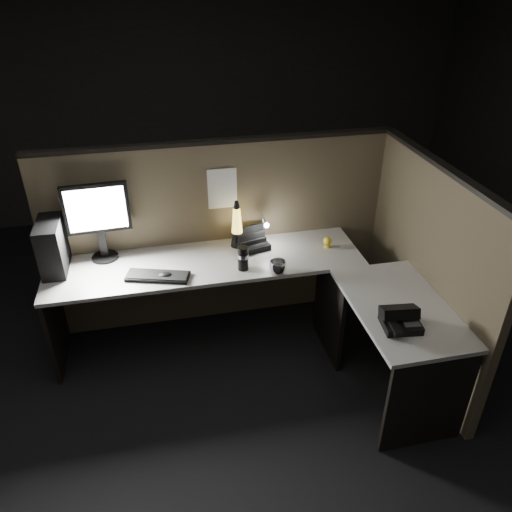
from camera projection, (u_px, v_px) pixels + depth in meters
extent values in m
plane|color=black|center=(243.00, 389.00, 3.55)|extent=(6.00, 6.00, 0.00)
plane|color=#282623|center=(189.00, 97.00, 5.37)|extent=(6.00, 0.00, 6.00)
cube|color=brown|center=(220.00, 236.00, 3.95)|extent=(2.66, 0.06, 1.50)
cube|color=brown|center=(425.00, 272.00, 3.49)|extent=(0.06, 1.66, 1.50)
cube|color=#B1AEA7|center=(206.00, 263.00, 3.66)|extent=(2.30, 0.60, 0.03)
cube|color=#B1AEA7|center=(401.00, 307.00, 3.20)|extent=(0.60, 1.00, 0.03)
cube|color=black|center=(55.00, 322.00, 3.64)|extent=(0.03, 0.55, 0.70)
cube|color=black|center=(428.00, 403.00, 2.98)|extent=(0.55, 0.03, 0.70)
cube|color=black|center=(329.00, 312.00, 3.75)|extent=(0.03, 0.55, 0.70)
cube|color=black|center=(52.00, 246.00, 3.47)|extent=(0.16, 0.35, 0.37)
cylinder|color=black|center=(105.00, 257.00, 3.69)|extent=(0.19, 0.19, 0.02)
cube|color=black|center=(103.00, 242.00, 3.64)|extent=(0.06, 0.05, 0.22)
cube|color=black|center=(97.00, 208.00, 3.50)|extent=(0.45, 0.06, 0.37)
cube|color=white|center=(96.00, 210.00, 3.48)|extent=(0.40, 0.02, 0.31)
cube|color=black|center=(158.00, 276.00, 3.46)|extent=(0.46, 0.27, 0.02)
ellipsoid|color=black|center=(166.00, 275.00, 3.45)|extent=(0.12, 0.10, 0.04)
cube|color=silver|center=(263.00, 238.00, 3.93)|extent=(0.04, 0.04, 0.03)
cylinder|color=silver|center=(263.00, 227.00, 3.88)|extent=(0.01, 0.01, 0.16)
cylinder|color=silver|center=(265.00, 221.00, 3.79)|extent=(0.01, 0.11, 0.01)
sphere|color=white|center=(267.00, 225.00, 3.74)|extent=(0.04, 0.04, 0.04)
cube|color=black|center=(252.00, 245.00, 3.81)|extent=(0.27, 0.25, 0.05)
cube|color=black|center=(253.00, 243.00, 3.77)|extent=(0.22, 0.07, 0.08)
cube|color=black|center=(250.00, 232.00, 3.83)|extent=(0.22, 0.07, 0.15)
cone|color=black|center=(237.00, 239.00, 3.82)|extent=(0.10, 0.10, 0.12)
cone|color=gold|center=(237.00, 220.00, 3.73)|extent=(0.08, 0.08, 0.20)
sphere|color=brown|center=(237.00, 228.00, 3.77)|extent=(0.04, 0.04, 0.04)
sphere|color=brown|center=(237.00, 219.00, 3.73)|extent=(0.03, 0.03, 0.03)
cone|color=black|center=(236.00, 205.00, 3.67)|extent=(0.05, 0.05, 0.06)
cylinder|color=black|center=(243.00, 258.00, 3.52)|extent=(0.08, 0.08, 0.18)
imported|color=silver|center=(278.00, 267.00, 3.50)|extent=(0.15, 0.15, 0.09)
sphere|color=yellow|center=(328.00, 241.00, 3.80)|extent=(0.06, 0.06, 0.06)
cube|color=white|center=(222.00, 189.00, 3.71)|extent=(0.22, 0.00, 0.31)
cube|color=black|center=(401.00, 324.00, 2.99)|extent=(0.24, 0.22, 0.05)
cube|color=black|center=(399.00, 312.00, 3.00)|extent=(0.23, 0.16, 0.10)
cube|color=black|center=(395.00, 326.00, 2.93)|extent=(0.07, 0.17, 0.03)
cube|color=#3F3F42|center=(411.00, 322.00, 2.96)|extent=(0.11, 0.11, 0.00)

